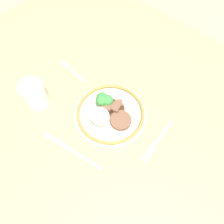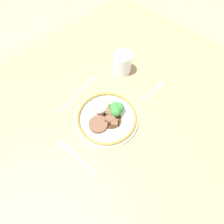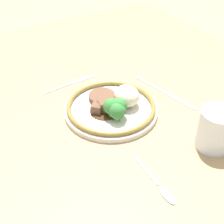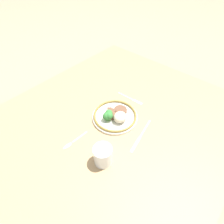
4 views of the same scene
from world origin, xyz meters
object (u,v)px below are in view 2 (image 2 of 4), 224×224
juice_glass (122,64)px  fork (74,154)px  knife (80,92)px  spoon (158,87)px  plate (107,116)px

juice_glass → fork: size_ratio=0.56×
fork → knife: 0.28m
juice_glass → knife: juice_glass is taller
juice_glass → spoon: size_ratio=0.67×
spoon → juice_glass: bearing=105.5°
fork → spoon: spoon is taller
plate → knife: 0.18m
knife → fork: bearing=-144.9°
plate → spoon: size_ratio=1.71×
plate → fork: bearing=-174.0°
plate → juice_glass: juice_glass is taller
knife → spoon: (0.26, -0.23, 0.00)m
juice_glass → spoon: bearing=-78.1°
juice_glass → fork: juice_glass is taller
plate → juice_glass: 0.26m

